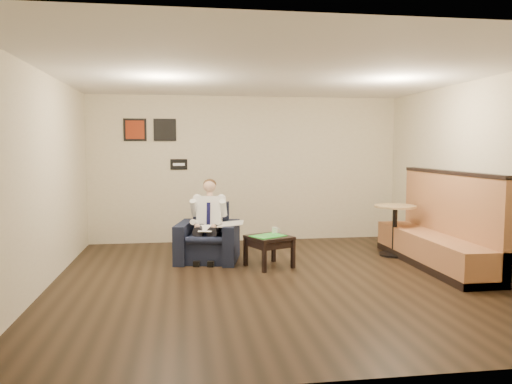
{
  "coord_description": "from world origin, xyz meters",
  "views": [
    {
      "loc": [
        -1.23,
        -6.62,
        1.82
      ],
      "look_at": [
        -0.08,
        1.2,
        1.11
      ],
      "focal_mm": 35.0,
      "sensor_mm": 36.0,
      "label": 1
    }
  ],
  "objects": [
    {
      "name": "lap_papers",
      "position": [
        -0.89,
        1.11,
        0.56
      ],
      "size": [
        0.25,
        0.32,
        0.01
      ],
      "primitive_type": "cube",
      "rotation": [
        0.0,
        0.0,
        -0.14
      ],
      "color": "white",
      "rests_on": "seated_man"
    },
    {
      "name": "wall_back",
      "position": [
        0.0,
        3.0,
        1.4
      ],
      "size": [
        6.0,
        0.02,
        2.8
      ],
      "primitive_type": "cube",
      "color": "beige",
      "rests_on": "ground"
    },
    {
      "name": "banquette",
      "position": [
        2.59,
        0.5,
        0.72
      ],
      "size": [
        0.67,
        2.81,
        1.44
      ],
      "primitive_type": "cube",
      "color": "#A76A40",
      "rests_on": "ground"
    },
    {
      "name": "armchair",
      "position": [
        -0.84,
        1.33,
        0.46
      ],
      "size": [
        1.12,
        1.12,
        0.91
      ],
      "primitive_type": "cube",
      "rotation": [
        0.0,
        0.0,
        -0.21
      ],
      "color": "black",
      "rests_on": "ground"
    },
    {
      "name": "cafe_table",
      "position": [
        2.3,
        1.27,
        0.43
      ],
      "size": [
        0.7,
        0.7,
        0.85
      ],
      "primitive_type": "cylinder",
      "rotation": [
        0.0,
        0.0,
        -0.02
      ],
      "color": "tan",
      "rests_on": "ground"
    },
    {
      "name": "newspaper",
      "position": [
        -0.49,
        1.15,
        0.62
      ],
      "size": [
        0.47,
        0.55,
        0.01
      ],
      "primitive_type": "cube",
      "rotation": [
        0.0,
        0.0,
        -0.16
      ],
      "color": "silver",
      "rests_on": "armchair"
    },
    {
      "name": "art_print_left",
      "position": [
        -2.1,
        2.98,
        2.15
      ],
      "size": [
        0.42,
        0.03,
        0.42
      ],
      "primitive_type": "cube",
      "color": "maroon",
      "rests_on": "wall_back"
    },
    {
      "name": "seating_sign",
      "position": [
        -1.3,
        2.98,
        1.5
      ],
      "size": [
        0.32,
        0.02,
        0.2
      ],
      "primitive_type": "cube",
      "color": "black",
      "rests_on": "wall_back"
    },
    {
      "name": "ceiling",
      "position": [
        0.0,
        0.0,
        2.8
      ],
      "size": [
        6.0,
        6.0,
        0.02
      ],
      "primitive_type": "cube",
      "color": "white",
      "rests_on": "wall_back"
    },
    {
      "name": "wall_front",
      "position": [
        0.0,
        -3.0,
        1.4
      ],
      "size": [
        6.0,
        0.02,
        2.8
      ],
      "primitive_type": "cube",
      "color": "beige",
      "rests_on": "ground"
    },
    {
      "name": "seated_man",
      "position": [
        -0.87,
        1.21,
        0.63
      ],
      "size": [
        0.77,
        1.0,
        1.25
      ],
      "primitive_type": null,
      "rotation": [
        0.0,
        0.0,
        -0.21
      ],
      "color": "white",
      "rests_on": "armchair"
    },
    {
      "name": "ground",
      "position": [
        0.0,
        0.0,
        0.0
      ],
      "size": [
        6.0,
        6.0,
        0.0
      ],
      "primitive_type": "plane",
      "color": "black",
      "rests_on": "ground"
    },
    {
      "name": "side_table",
      "position": [
        0.06,
        0.77,
        0.24
      ],
      "size": [
        0.77,
        0.77,
        0.48
      ],
      "primitive_type": "cube",
      "rotation": [
        0.0,
        0.0,
        0.42
      ],
      "color": "black",
      "rests_on": "ground"
    },
    {
      "name": "wall_right",
      "position": [
        3.0,
        0.0,
        1.4
      ],
      "size": [
        0.02,
        6.0,
        2.8
      ],
      "primitive_type": "cube",
      "color": "beige",
      "rests_on": "ground"
    },
    {
      "name": "art_print_right",
      "position": [
        -1.55,
        2.98,
        2.15
      ],
      "size": [
        0.42,
        0.03,
        0.42
      ],
      "primitive_type": "cube",
      "color": "black",
      "rests_on": "wall_back"
    },
    {
      "name": "wall_left",
      "position": [
        -3.0,
        0.0,
        1.4
      ],
      "size": [
        0.02,
        6.0,
        2.8
      ],
      "primitive_type": "cube",
      "color": "beige",
      "rests_on": "ground"
    },
    {
      "name": "green_folder",
      "position": [
        0.04,
        0.74,
        0.48
      ],
      "size": [
        0.59,
        0.54,
        0.01
      ],
      "primitive_type": "cube",
      "rotation": [
        0.0,
        0.0,
        0.56
      ],
      "color": "green",
      "rests_on": "side_table"
    },
    {
      "name": "coffee_mug",
      "position": [
        0.19,
        0.97,
        0.53
      ],
      "size": [
        0.12,
        0.12,
        0.1
      ],
      "primitive_type": "cylinder",
      "rotation": [
        0.0,
        0.0,
        0.42
      ],
      "color": "white",
      "rests_on": "side_table"
    },
    {
      "name": "smartphone",
      "position": [
        0.04,
        0.95,
        0.48
      ],
      "size": [
        0.16,
        0.11,
        0.01
      ],
      "primitive_type": "cube",
      "rotation": [
        0.0,
        0.0,
        0.24
      ],
      "color": "black",
      "rests_on": "side_table"
    }
  ]
}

